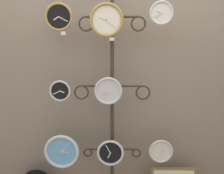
# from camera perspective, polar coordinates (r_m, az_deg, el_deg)

# --- Properties ---
(shop_wall) EXTENTS (4.40, 0.04, 2.80)m
(shop_wall) POSITION_cam_1_polar(r_m,az_deg,el_deg) (2.49, 0.12, 5.57)
(shop_wall) COLOR gray
(shop_wall) RESTS_ON ground_plane
(display_stand) EXTENTS (0.69, 0.41, 2.10)m
(display_stand) POSITION_cam_1_polar(r_m,az_deg,el_deg) (2.50, 0.03, -11.35)
(display_stand) COLOR #382D1E
(display_stand) RESTS_ON ground_plane
(clock_top_left) EXTENTS (0.24, 0.04, 0.24)m
(clock_top_left) POSITION_cam_1_polar(r_m,az_deg,el_deg) (2.31, -11.49, 14.74)
(clock_top_left) COLOR black
(clock_top_center) EXTENTS (0.28, 0.04, 0.28)m
(clock_top_center) POSITION_cam_1_polar(r_m,az_deg,el_deg) (2.22, -1.18, 14.40)
(clock_top_center) COLOR silver
(clock_top_right) EXTENTS (0.20, 0.04, 0.20)m
(clock_top_right) POSITION_cam_1_polar(r_m,az_deg,el_deg) (2.25, 10.70, 15.58)
(clock_top_right) COLOR silver
(clock_middle_left) EXTENTS (0.19, 0.04, 0.19)m
(clock_middle_left) POSITION_cam_1_polar(r_m,az_deg,el_deg) (2.35, -11.24, -0.81)
(clock_middle_left) COLOR black
(clock_middle_center) EXTENTS (0.24, 0.04, 0.24)m
(clock_middle_center) POSITION_cam_1_polar(r_m,az_deg,el_deg) (2.28, -0.82, -0.84)
(clock_middle_center) COLOR silver
(clock_bottom_left) EXTENTS (0.32, 0.04, 0.32)m
(clock_bottom_left) POSITION_cam_1_polar(r_m,az_deg,el_deg) (2.50, -10.89, -13.62)
(clock_bottom_left) COLOR #60A8DB
(clock_bottom_center) EXTENTS (0.25, 0.04, 0.25)m
(clock_bottom_center) POSITION_cam_1_polar(r_m,az_deg,el_deg) (2.44, -0.35, -14.12)
(clock_bottom_center) COLOR black
(clock_bottom_right) EXTENTS (0.22, 0.04, 0.22)m
(clock_bottom_right) POSITION_cam_1_polar(r_m,az_deg,el_deg) (2.49, 10.57, -13.56)
(clock_bottom_right) COLOR silver
(price_tag_upper) EXTENTS (0.04, 0.00, 0.03)m
(price_tag_upper) POSITION_cam_1_polar(r_m,az_deg,el_deg) (2.29, -10.57, 11.45)
(price_tag_upper) COLOR white
(price_tag_mid) EXTENTS (0.04, 0.00, 0.03)m
(price_tag_mid) POSITION_cam_1_polar(r_m,az_deg,el_deg) (2.22, -0.15, 10.41)
(price_tag_mid) COLOR white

